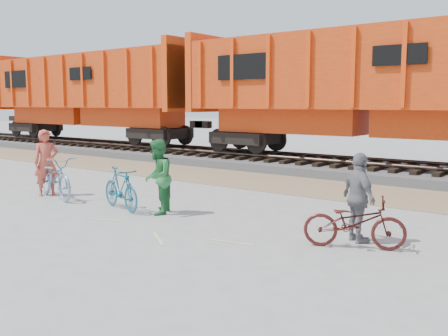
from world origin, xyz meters
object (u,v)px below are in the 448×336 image
(bicycle_maroon, at_px, (354,222))
(bicycle_teal, at_px, (121,188))
(person_solo, at_px, (46,163))
(person_woman, at_px, (359,198))
(bicycle_blue, at_px, (55,177))
(person_man, at_px, (158,177))
(hopper_car_left, at_px, (89,92))
(hopper_car_center, at_px, (372,86))

(bicycle_maroon, bearing_deg, bicycle_teal, 69.87)
(person_solo, distance_m, person_woman, 8.39)
(person_solo, bearing_deg, bicycle_blue, -76.46)
(bicycle_maroon, height_order, person_woman, person_woman)
(bicycle_blue, bearing_deg, person_man, -71.89)
(person_woman, bearing_deg, hopper_car_left, 12.58)
(person_man, bearing_deg, bicycle_blue, -116.73)
(hopper_car_center, xyz_separation_m, person_man, (-1.40, -8.72, -2.18))
(bicycle_maroon, bearing_deg, bicycle_blue, 69.43)
(hopper_car_center, xyz_separation_m, bicycle_blue, (-4.85, -9.00, -2.46))
(bicycle_maroon, relative_size, person_woman, 1.06)
(hopper_car_center, relative_size, person_solo, 8.00)
(hopper_car_center, distance_m, bicycle_blue, 10.52)
(hopper_car_center, relative_size, person_woman, 8.83)
(hopper_car_left, xyz_separation_m, hopper_car_center, (15.00, 0.00, 0.00))
(hopper_car_left, xyz_separation_m, bicycle_teal, (12.60, -8.92, -2.51))
(bicycle_blue, distance_m, person_solo, 0.61)
(person_man, relative_size, person_woman, 1.04)
(bicycle_blue, height_order, bicycle_teal, bicycle_blue)
(person_man, height_order, person_woman, person_man)
(bicycle_maroon, bearing_deg, person_man, 68.06)
(bicycle_teal, height_order, person_woman, person_woman)
(person_solo, bearing_deg, hopper_car_left, 72.16)
(bicycle_blue, bearing_deg, hopper_car_left, 61.92)
(hopper_car_left, distance_m, person_woman, 19.92)
(bicycle_blue, xyz_separation_m, bicycle_maroon, (7.96, 0.39, -0.10))
(hopper_car_center, height_order, person_man, hopper_car_center)
(bicycle_teal, distance_m, person_solo, 2.97)
(bicycle_teal, bearing_deg, person_solo, 104.75)
(person_man, bearing_deg, hopper_car_center, 139.54)
(person_solo, relative_size, person_man, 1.06)
(bicycle_teal, relative_size, person_solo, 0.93)
(bicycle_teal, xyz_separation_m, person_woman, (5.41, 0.71, 0.30))
(bicycle_blue, xyz_separation_m, person_solo, (-0.50, 0.10, 0.33))
(hopper_car_center, xyz_separation_m, bicycle_teal, (-2.40, -8.92, -2.51))
(hopper_car_left, height_order, person_man, hopper_car_left)
(person_solo, bearing_deg, bicycle_teal, -65.57)
(bicycle_maroon, height_order, person_solo, person_solo)
(hopper_car_left, height_order, person_woman, hopper_car_left)
(hopper_car_left, relative_size, bicycle_blue, 6.77)
(person_man, bearing_deg, bicycle_teal, -110.03)
(hopper_car_left, bearing_deg, bicycle_maroon, -25.43)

